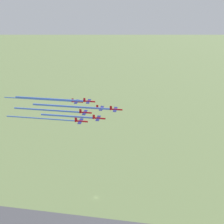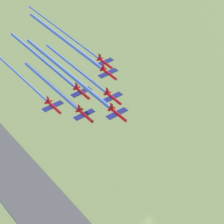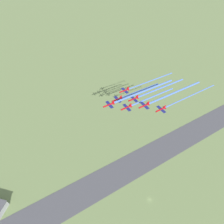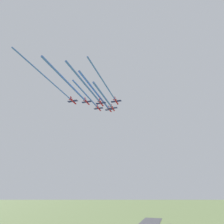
{
  "view_description": "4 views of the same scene",
  "coord_description": "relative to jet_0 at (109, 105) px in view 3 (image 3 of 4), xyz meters",
  "views": [
    {
      "loc": [
        197.02,
        -132.88,
        204.72
      ],
      "look_at": [
        42.31,
        -13.07,
        111.76
      ],
      "focal_mm": 50.0,
      "sensor_mm": 36.0,
      "label": 1
    },
    {
      "loc": [
        184.09,
        -1.3,
        232.3
      ],
      "look_at": [
        47.52,
        -15.26,
        116.75
      ],
      "focal_mm": 85.0,
      "sensor_mm": 36.0,
      "label": 2
    },
    {
      "loc": [
        23.89,
        74.06,
        197.77
      ],
      "look_at": [
        43.53,
        -8.3,
        114.05
      ],
      "focal_mm": 28.0,
      "sensor_mm": 36.0,
      "label": 3
    },
    {
      "loc": [
        -19.35,
        -140.21,
        48.87
      ],
      "look_at": [
        51.26,
        -9.87,
        115.57
      ],
      "focal_mm": 28.0,
      "sensor_mm": 36.0,
      "label": 4
    }
  ],
  "objects": [
    {
      "name": "ground_plane",
      "position": [
        -46.8,
        13.48,
        -115.54
      ],
      "size": [
        3000.0,
        3000.0,
        0.0
      ],
      "primitive_type": "plane",
      "color": "#6B7F4C"
    },
    {
      "name": "runway_strip",
      "position": [
        0.25,
        0.24,
        -115.44
      ],
      "size": [
        406.18,
        383.23,
        0.2
      ],
      "rotation": [
        0.0,
        0.0,
        5.46
      ],
      "color": "#47474C",
      "rests_on": "ground_plane"
    },
    {
      "name": "jet_0",
      "position": [
        0.0,
        0.0,
        0.0
      ],
      "size": [
        7.61,
        7.56,
        2.94
      ],
      "rotation": [
        0.0,
        0.0,
        5.48
      ],
      "color": "#B20C14"
    },
    {
      "name": "jet_1",
      "position": [
        -12.06,
        -2.84,
        -2.73
      ],
      "size": [
        7.61,
        7.56,
        2.94
      ],
      "rotation": [
        0.0,
        0.0,
        5.48
      ],
      "color": "#B20C14"
    },
    {
      "name": "jet_2",
      "position": [
        -3.38,
        -11.92,
        -4.39
      ],
      "size": [
        7.61,
        7.56,
        2.94
      ],
      "rotation": [
        0.0,
        0.0,
        5.48
      ],
      "color": "#B20C14"
    },
    {
      "name": "jet_3",
      "position": [
        -24.12,
        -5.68,
        -0.79
      ],
      "size": [
        7.61,
        7.56,
        2.94
      ],
      "rotation": [
        0.0,
        0.0,
        5.48
      ],
      "color": "#B20C14"
    },
    {
      "name": "jet_4",
      "position": [
        -15.44,
        -14.76,
        -3.88
      ],
      "size": [
        7.61,
        7.56,
        2.94
      ],
      "rotation": [
        0.0,
        0.0,
        5.48
      ],
      "color": "#B20C14"
    },
    {
      "name": "jet_5",
      "position": [
        -6.75,
        -23.84,
        -4.28
      ],
      "size": [
        7.61,
        7.56,
        2.94
      ],
      "rotation": [
        0.0,
        0.0,
        5.48
      ],
      "color": "#B20C14"
    },
    {
      "name": "jet_6",
      "position": [
        -36.18,
        -8.52,
        -4.42
      ],
      "size": [
        7.61,
        7.56,
        2.94
      ],
      "rotation": [
        0.0,
        0.0,
        5.48
      ],
      "color": "#B20C14"
    },
    {
      "name": "smoke_trail_0",
      "position": [
        -22.68,
        -21.69,
        -0.04
      ],
      "size": [
        40.47,
        38.78,
        1.32
      ],
      "rotation": [
        0.0,
        0.0,
        5.48
      ],
      "color": "#4C72D8"
    },
    {
      "name": "smoke_trail_1",
      "position": [
        -29.43,
        -19.45,
        -2.78
      ],
      "size": [
        29.61,
        28.37,
        0.98
      ],
      "rotation": [
        0.0,
        0.0,
        5.48
      ],
      "color": "#4C72D8"
    },
    {
      "name": "smoke_trail_2",
      "position": [
        -19.34,
        -27.18,
        -4.44
      ],
      "size": [
        26.98,
        25.88,
        1.25
      ],
      "rotation": [
        0.0,
        0.0,
        5.48
      ],
      "color": "#4C72D8"
    },
    {
      "name": "smoke_trail_3",
      "position": [
        -45.82,
        -26.43,
        -0.84
      ],
      "size": [
        38.49,
        36.88,
        1.29
      ],
      "rotation": [
        0.0,
        0.0,
        5.48
      ],
      "color": "#4C72D8"
    },
    {
      "name": "smoke_trail_4",
      "position": [
        -35.6,
        -34.04,
        -3.93
      ],
      "size": [
        35.32,
        33.85,
        1.15
      ],
      "rotation": [
        0.0,
        0.0,
        5.48
      ],
      "color": "#4C72D8"
    },
    {
      "name": "smoke_trail_5",
      "position": [
        -26.85,
        -43.05,
        -4.33
      ],
      "size": [
        34.95,
        33.47,
        0.83
      ],
      "rotation": [
        0.0,
        0.0,
        5.48
      ],
      "color": "#4C72D8"
    },
    {
      "name": "smoke_trail_6",
      "position": [
        -58.58,
        -29.94,
        -4.46
      ],
      "size": [
        39.51,
        37.83,
        0.74
      ],
      "rotation": [
        0.0,
        0.0,
        5.48
      ],
      "color": "#4C72D8"
    }
  ]
}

